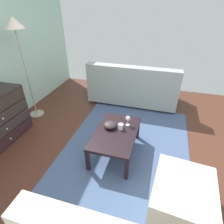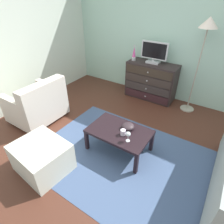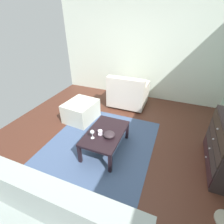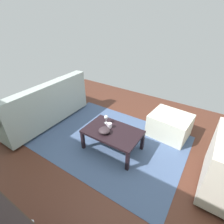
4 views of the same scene
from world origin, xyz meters
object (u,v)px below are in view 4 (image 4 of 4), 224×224
(bowl_decorative, at_px, (104,130))
(ottoman, at_px, (169,125))
(wine_glass, at_px, (106,117))
(couch_large, at_px, (43,107))
(coffee_table, at_px, (113,133))
(mug, at_px, (109,125))

(bowl_decorative, height_order, ottoman, bowl_decorative)
(wine_glass, xyz_separation_m, couch_large, (1.48, 0.19, -0.16))
(couch_large, bearing_deg, bowl_decorative, 178.19)
(coffee_table, height_order, ottoman, ottoman)
(coffee_table, bearing_deg, mug, -28.55)
(mug, relative_size, ottoman, 0.16)
(mug, bearing_deg, coffee_table, 151.45)
(bowl_decorative, bearing_deg, wine_glass, -61.01)
(couch_large, xyz_separation_m, ottoman, (-2.39, -0.97, -0.12))
(mug, bearing_deg, couch_large, 3.90)
(coffee_table, bearing_deg, ottoman, -127.21)
(mug, xyz_separation_m, couch_large, (1.60, 0.11, -0.08))
(coffee_table, relative_size, wine_glass, 5.90)
(wine_glass, bearing_deg, bowl_decorative, 118.99)
(couch_large, relative_size, ottoman, 2.71)
(mug, xyz_separation_m, bowl_decorative, (-0.01, 0.16, 0.00))
(mug, distance_m, ottoman, 1.18)
(coffee_table, height_order, mug, mug)
(wine_glass, bearing_deg, mug, 147.37)
(mug, bearing_deg, wine_glass, -32.63)
(mug, relative_size, couch_large, 0.06)
(coffee_table, height_order, wine_glass, wine_glass)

